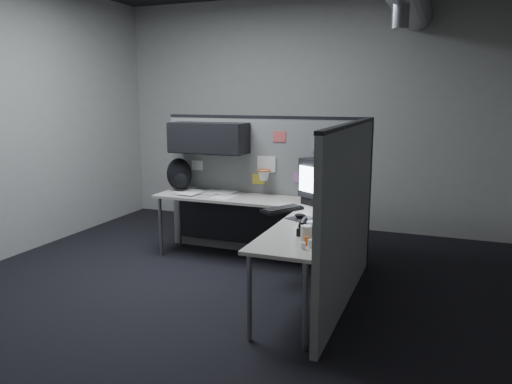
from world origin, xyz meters
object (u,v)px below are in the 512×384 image
at_px(monitor, 326,181).
at_px(backpack, 179,175).
at_px(phone, 311,229).
at_px(keyboard, 282,209).
at_px(desk, 266,216).

height_order(monitor, backpack, monitor).
relative_size(phone, backpack, 0.68).
bearing_deg(phone, keyboard, 127.70).
bearing_deg(backpack, phone, -52.72).
bearing_deg(keyboard, backpack, 144.52).
bearing_deg(keyboard, monitor, 41.19).
xyz_separation_m(desk, monitor, (0.58, 0.27, 0.37)).
distance_m(desk, keyboard, 0.35).
relative_size(keyboard, backpack, 1.19).
bearing_deg(phone, monitor, 100.20).
relative_size(desk, phone, 8.73).
bearing_deg(desk, keyboard, -38.79).
bearing_deg(keyboard, desk, 127.13).
distance_m(monitor, backpack, 1.82).
xyz_separation_m(monitor, keyboard, (-0.33, -0.47, -0.23)).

